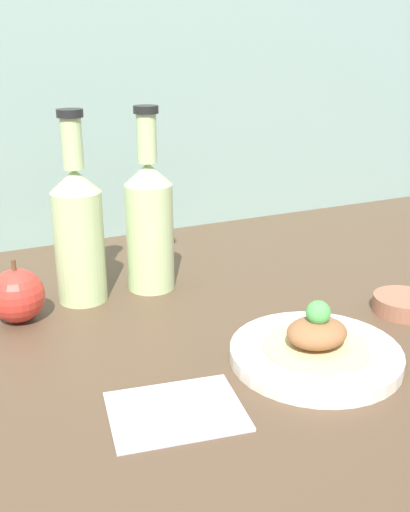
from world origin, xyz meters
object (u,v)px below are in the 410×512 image
object	(u,v)px
plate	(315,353)
plated_food	(317,334)
cider_bottle_left	(78,230)
apple	(17,296)
cider_bottle_right	(149,221)
dipping_bowl	(403,304)

from	to	relation	value
plate	plated_food	xyz separation A→B (cm)	(-0.00, 0.00, 2.76)
plated_food	cider_bottle_left	distance (cm)	40.91
apple	plated_food	bearing A→B (deg)	-41.18
plated_food	plate	bearing A→B (deg)	-45.00
cider_bottle_left	cider_bottle_right	distance (cm)	11.94
plated_food	apple	bearing A→B (deg)	138.82
dipping_bowl	cider_bottle_left	bearing A→B (deg)	149.18
plate	dipping_bowl	world-z (taller)	dipping_bowl
plate	cider_bottle_right	xyz separation A→B (cm)	(-10.76, 33.10, 10.67)
plate	cider_bottle_left	xyz separation A→B (cm)	(-22.70, 33.10, 10.67)
plated_food	cider_bottle_left	size ratio (longest dim) A/B	0.46
cider_bottle_left	apple	distance (cm)	13.83
dipping_bowl	apple	bearing A→B (deg)	157.69
plate	apple	distance (cm)	44.63
cider_bottle_left	plated_food	bearing A→B (deg)	-55.56
cider_bottle_right	plated_food	bearing A→B (deg)	-71.99
apple	dipping_bowl	distance (cm)	59.43
cider_bottle_left	cider_bottle_right	bearing A→B (deg)	0.00
plated_food	apple	size ratio (longest dim) A/B	1.42
cider_bottle_left	apple	xyz separation A→B (cm)	(-10.81, -3.78, -7.74)
plate	plated_food	world-z (taller)	plated_food
apple	dipping_bowl	xyz separation A→B (cm)	(54.91, -22.54, -2.83)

